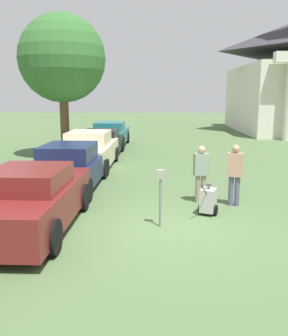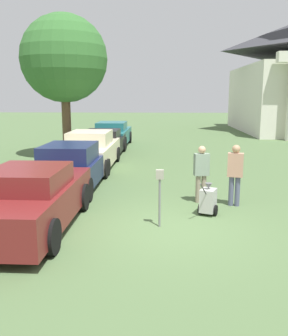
% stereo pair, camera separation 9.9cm
% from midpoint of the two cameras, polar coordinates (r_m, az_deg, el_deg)
% --- Properties ---
extents(ground_plane, '(120.00, 120.00, 0.00)m').
position_cam_midpoint_polar(ground_plane, '(8.87, 3.79, -9.16)').
color(ground_plane, '#4C663D').
extents(parked_car_maroon, '(1.99, 4.67, 1.47)m').
position_cam_midpoint_polar(parked_car_maroon, '(9.00, -16.45, -4.63)').
color(parked_car_maroon, maroon).
rests_on(parked_car_maroon, ground_plane).
extents(parked_car_navy, '(1.97, 5.03, 1.50)m').
position_cam_midpoint_polar(parked_car_navy, '(12.58, -10.85, -0.00)').
color(parked_car_navy, '#19234C').
rests_on(parked_car_navy, ground_plane).
extents(parked_car_cream, '(2.03, 5.05, 1.58)m').
position_cam_midpoint_polar(parked_car_cream, '(16.11, -7.88, 2.58)').
color(parked_car_cream, beige).
rests_on(parked_car_cream, ground_plane).
extents(parked_car_black, '(2.04, 4.63, 1.35)m').
position_cam_midpoint_polar(parked_car_black, '(19.37, -6.11, 3.76)').
color(parked_car_black, black).
rests_on(parked_car_black, ground_plane).
extents(parked_car_teal, '(2.07, 5.19, 1.48)m').
position_cam_midpoint_polar(parked_car_teal, '(22.99, -4.73, 5.10)').
color(parked_car_teal, '#23666B').
rests_on(parked_car_teal, ground_plane).
extents(parking_meter, '(0.18, 0.09, 1.37)m').
position_cam_midpoint_polar(parking_meter, '(8.70, 2.74, -2.96)').
color(parking_meter, slate).
rests_on(parking_meter, ground_plane).
extents(person_worker, '(0.45, 0.29, 1.65)m').
position_cam_midpoint_polar(person_worker, '(10.83, 8.99, -0.41)').
color(person_worker, gray).
rests_on(person_worker, ground_plane).
extents(person_supervisor, '(0.46, 0.31, 1.73)m').
position_cam_midpoint_polar(person_supervisor, '(10.67, 13.98, -0.51)').
color(person_supervisor, '#515670').
rests_on(person_supervisor, ground_plane).
extents(equipment_cart, '(0.58, 0.99, 1.00)m').
position_cam_midpoint_polar(equipment_cart, '(9.86, 10.02, -4.87)').
color(equipment_cart, '#B2B2AD').
rests_on(equipment_cart, ground_plane).
extents(shade_tree, '(4.23, 4.23, 6.93)m').
position_cam_midpoint_polar(shade_tree, '(19.28, -11.93, 15.93)').
color(shade_tree, brown).
rests_on(shade_tree, ground_plane).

